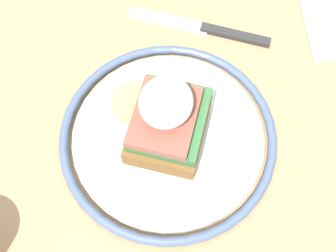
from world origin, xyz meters
TOP-DOWN VIEW (x-y plane):
  - ground_plane at (0.00, 0.00)m, footprint 6.00×6.00m
  - dining_table at (0.00, 0.00)m, footprint 0.86×0.91m
  - plate at (-0.03, -0.01)m, footprint 0.24×0.24m
  - sandwich at (-0.03, -0.01)m, footprint 0.10×0.11m
  - knife at (0.13, -0.03)m, footprint 0.02×0.19m

SIDE VIEW (x-z plane):
  - ground_plane at x=0.00m, z-range 0.00..0.00m
  - dining_table at x=0.00m, z-range 0.25..0.98m
  - knife at x=0.13m, z-range 0.73..0.73m
  - plate at x=-0.03m, z-range 0.73..0.74m
  - sandwich at x=-0.03m, z-range 0.73..0.82m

